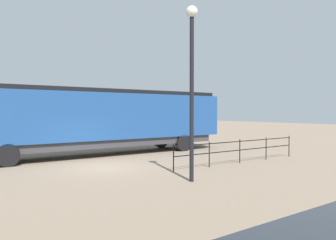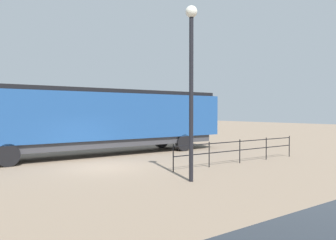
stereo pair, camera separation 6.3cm
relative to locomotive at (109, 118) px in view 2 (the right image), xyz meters
name	(u,v)px [view 2 (the right image)]	position (x,y,z in m)	size (l,w,h in m)	color
ground_plane	(102,167)	(4.05, -2.30, -2.22)	(120.00, 120.00, 0.00)	#84705B
locomotive	(109,118)	(0.00, 0.00, 0.00)	(2.85, 16.63, 3.94)	navy
lamp_post	(191,68)	(8.92, -0.94, 2.02)	(0.44, 0.44, 6.55)	black
platform_fence	(240,148)	(6.98, 3.90, -1.44)	(0.05, 8.49, 1.20)	black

